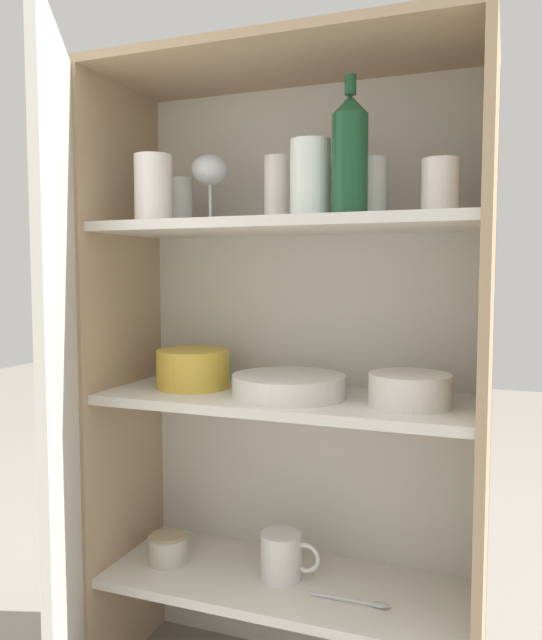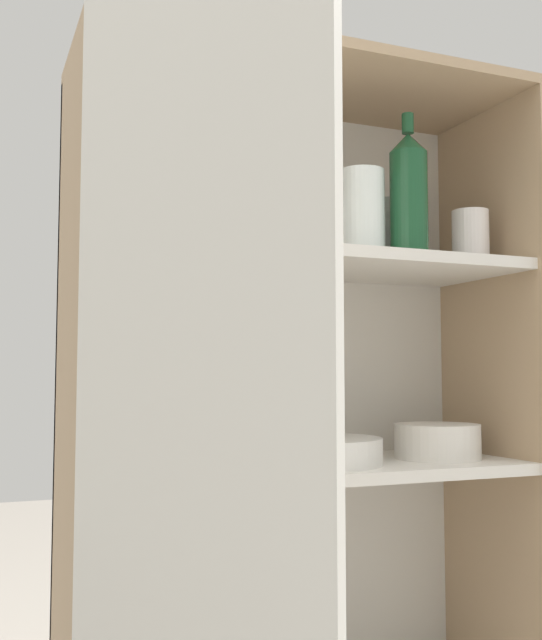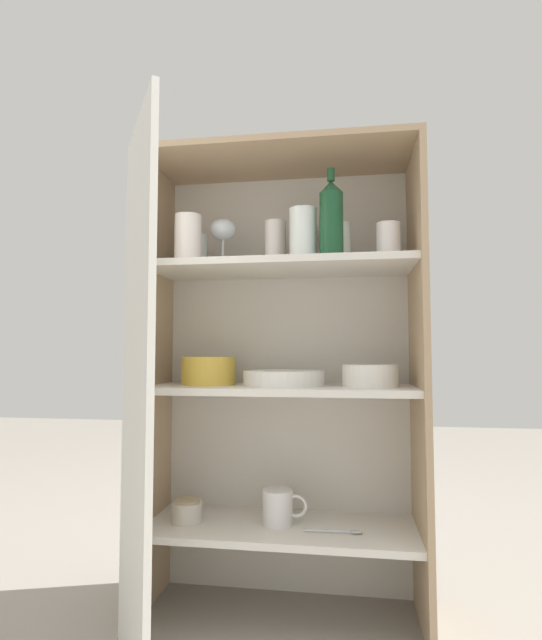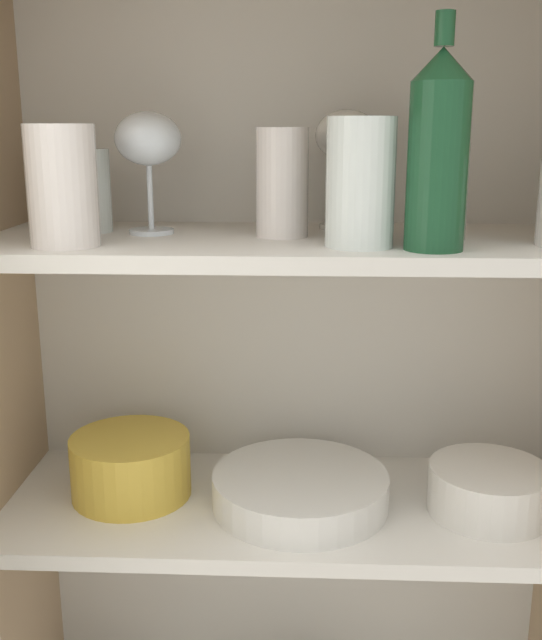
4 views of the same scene
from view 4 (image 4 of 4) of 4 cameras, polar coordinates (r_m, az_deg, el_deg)
The scene contains 15 objects.
cupboard_back_panel at distance 1.17m, azimuth 1.75°, elevation -9.59°, with size 0.80×0.02×1.31m, color silver.
cupboard_side_left at distance 1.10m, azimuth -19.54°, elevation -11.96°, with size 0.02×0.33×1.31m, color tan.
shelf_board_middle at distance 1.04m, azimuth 1.60°, elevation -14.11°, with size 0.76×0.29×0.02m, color silver.
shelf_board_upper at distance 0.92m, azimuth 1.75°, elevation 5.72°, with size 0.76×0.29×0.02m, color silver.
tumbler_glass_1 at distance 0.92m, azimuth 0.85°, elevation 10.42°, with size 0.06×0.06×0.13m.
tumbler_glass_2 at distance 0.92m, azimuth 12.59°, elevation 9.55°, with size 0.07×0.07×0.11m.
tumbler_glass_3 at distance 0.99m, azimuth -13.97°, elevation 9.53°, with size 0.06×0.06×0.10m.
tumbler_glass_4 at distance 0.84m, azimuth 6.83°, elevation 10.35°, with size 0.08×0.08×0.14m.
tumbler_glass_5 at distance 0.87m, azimuth -15.61°, elevation 9.80°, with size 0.08×0.08×0.13m.
wine_glass_0 at distance 0.95m, azimuth -9.35°, elevation 13.17°, with size 0.08×0.08×0.15m.
wine_glass_1 at distance 1.00m, azimuth 5.77°, elevation 13.42°, with size 0.08×0.08×0.15m.
wine_bottle at distance 0.83m, azimuth 12.63°, elevation 12.56°, with size 0.06×0.06×0.24m.
plate_stack_white at distance 1.01m, azimuth 2.25°, elevation -12.77°, with size 0.23×0.23×0.04m.
mixing_bowl_large at distance 1.05m, azimuth -10.64°, elevation -10.70°, with size 0.16×0.16×0.08m.
serving_bowl_small at distance 1.03m, azimuth 16.28°, elevation -12.15°, with size 0.16×0.16×0.06m.
Camera 4 is at (0.01, -0.77, 1.13)m, focal length 42.00 mm.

